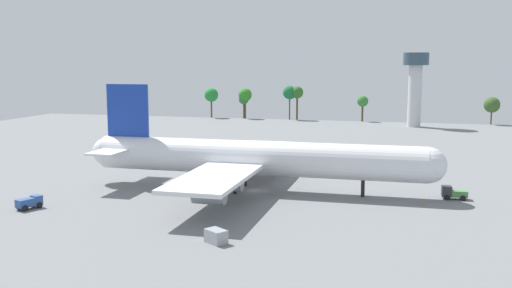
% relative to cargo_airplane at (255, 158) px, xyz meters
% --- Properties ---
extents(ground_plane, '(282.72, 282.72, 0.00)m').
position_rel_cargo_airplane_xyz_m(ground_plane, '(0.25, -0.00, -6.43)').
color(ground_plane, slate).
extents(cargo_airplane, '(70.68, 58.02, 20.60)m').
position_rel_cargo_airplane_xyz_m(cargo_airplane, '(0.00, 0.00, 0.00)').
color(cargo_airplane, silver).
rests_on(cargo_airplane, ground_plane).
extents(cargo_loader, '(4.65, 2.61, 2.44)m').
position_rel_cargo_airplane_xyz_m(cargo_loader, '(37.12, 2.25, -5.21)').
color(cargo_loader, '#333338').
rests_on(cargo_loader, ground_plane).
extents(maintenance_van, '(3.47, 4.65, 2.12)m').
position_rel_cargo_airplane_xyz_m(maintenance_van, '(-33.93, -23.37, -5.25)').
color(maintenance_van, '#2D5193').
rests_on(maintenance_van, ground_plane).
extents(cargo_container_fore, '(3.65, 3.38, 1.92)m').
position_rel_cargo_airplane_xyz_m(cargo_container_fore, '(3.07, -33.18, -5.47)').
color(cargo_container_fore, '#999EA8').
rests_on(cargo_container_fore, ground_plane).
extents(safety_cone_nose, '(0.44, 0.44, 0.63)m').
position_rel_cargo_airplane_xyz_m(safety_cone_nose, '(32.06, -2.94, -6.11)').
color(safety_cone_nose, orange).
rests_on(safety_cone_nose, ground_plane).
extents(control_tower, '(9.78, 9.78, 28.77)m').
position_rel_cargo_airplane_xyz_m(control_tower, '(31.90, 125.61, 11.60)').
color(control_tower, silver).
rests_on(control_tower, ground_plane).
extents(tree_line_backdrop, '(126.10, 6.39, 14.90)m').
position_rel_cargo_airplane_xyz_m(tree_line_backdrop, '(-13.16, 141.31, 3.57)').
color(tree_line_backdrop, '#51381E').
rests_on(tree_line_backdrop, ground_plane).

